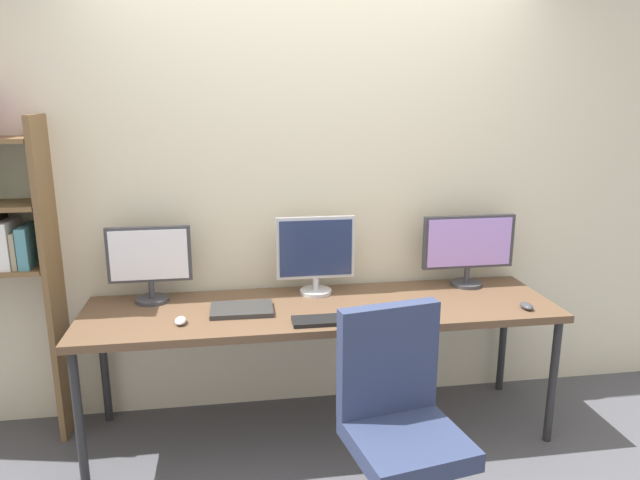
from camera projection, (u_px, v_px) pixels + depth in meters
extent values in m
cube|color=beige|center=(310.00, 190.00, 3.35)|extent=(4.90, 0.10, 2.60)
cube|color=brown|center=(321.00, 309.00, 3.08)|extent=(2.50, 0.68, 0.04)
cylinder|color=#262628|center=(79.00, 419.00, 2.72)|extent=(0.04, 0.04, 0.70)
cylinder|color=#262628|center=(553.00, 382.00, 3.07)|extent=(0.04, 0.04, 0.70)
cylinder|color=#262628|center=(104.00, 364.00, 3.27)|extent=(0.04, 0.04, 0.70)
cylinder|color=#262628|center=(503.00, 338.00, 3.63)|extent=(0.04, 0.04, 0.70)
cube|color=brown|center=(54.00, 282.00, 3.06)|extent=(0.03, 0.28, 1.74)
cube|color=white|center=(10.00, 243.00, 2.97)|extent=(0.05, 0.22, 0.24)
cube|color=tan|center=(20.00, 248.00, 2.99)|extent=(0.02, 0.22, 0.19)
cube|color=teal|center=(29.00, 245.00, 2.99)|extent=(0.05, 0.22, 0.21)
cube|color=navy|center=(407.00, 442.00, 2.33)|extent=(0.51, 0.51, 0.08)
cube|color=navy|center=(388.00, 359.00, 2.43)|extent=(0.45, 0.15, 0.48)
cylinder|color=#38383D|center=(152.00, 300.00, 3.14)|extent=(0.18, 0.18, 0.02)
cylinder|color=#38383D|center=(152.00, 290.00, 3.13)|extent=(0.03, 0.03, 0.09)
cube|color=#38383D|center=(149.00, 254.00, 3.09)|extent=(0.44, 0.03, 0.30)
cube|color=white|center=(149.00, 255.00, 3.07)|extent=(0.41, 0.01, 0.27)
cylinder|color=silver|center=(316.00, 291.00, 3.28)|extent=(0.18, 0.18, 0.02)
cylinder|color=silver|center=(316.00, 284.00, 3.27)|extent=(0.03, 0.03, 0.07)
cube|color=silver|center=(315.00, 247.00, 3.22)|extent=(0.44, 0.03, 0.35)
cube|color=navy|center=(316.00, 248.00, 3.20)|extent=(0.41, 0.01, 0.32)
cylinder|color=#38383D|center=(466.00, 284.00, 3.41)|extent=(0.18, 0.18, 0.02)
cylinder|color=#38383D|center=(467.00, 275.00, 3.40)|extent=(0.03, 0.03, 0.09)
cube|color=#38383D|center=(469.00, 242.00, 3.35)|extent=(0.55, 0.03, 0.31)
cube|color=#B28CE5|center=(470.00, 242.00, 3.34)|extent=(0.50, 0.01, 0.28)
cube|color=black|center=(329.00, 320.00, 2.86)|extent=(0.36, 0.13, 0.02)
ellipsoid|color=#38383D|center=(527.00, 306.00, 3.03)|extent=(0.06, 0.10, 0.03)
ellipsoid|color=silver|center=(181.00, 321.00, 2.83)|extent=(0.06, 0.10, 0.03)
cube|color=#2D2D2D|center=(242.00, 309.00, 2.99)|extent=(0.32, 0.23, 0.02)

